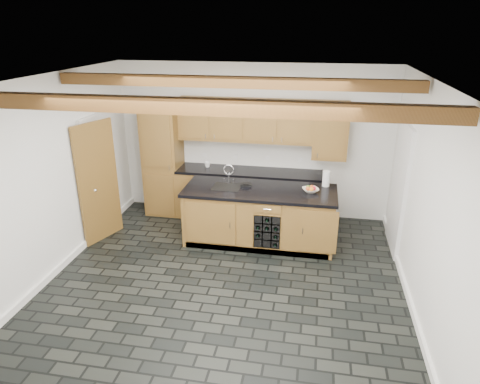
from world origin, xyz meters
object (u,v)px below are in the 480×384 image
object	(u,v)px
island	(260,216)
kitchen_scale	(246,185)
paper_towel	(326,179)
fruit_bowl	(311,190)

from	to	relation	value
island	kitchen_scale	xyz separation A→B (m)	(-0.26, 0.12, 0.49)
kitchen_scale	paper_towel	world-z (taller)	paper_towel
fruit_bowl	paper_towel	size ratio (longest dim) A/B	0.98
fruit_bowl	paper_towel	bearing A→B (deg)	52.77
paper_towel	island	bearing A→B (deg)	-160.84
kitchen_scale	paper_towel	bearing A→B (deg)	-0.22
island	paper_towel	xyz separation A→B (m)	(1.04, 0.36, 0.59)
fruit_bowl	paper_towel	world-z (taller)	paper_towel
island	kitchen_scale	size ratio (longest dim) A/B	12.55
kitchen_scale	paper_towel	distance (m)	1.32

